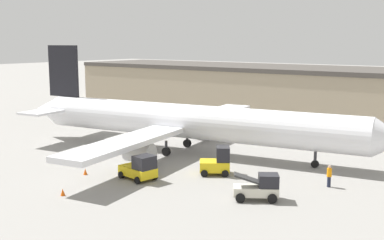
{
  "coord_description": "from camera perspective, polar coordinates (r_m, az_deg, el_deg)",
  "views": [
    {
      "loc": [
        29.77,
        -39.88,
        11.72
      ],
      "look_at": [
        0.0,
        0.0,
        3.56
      ],
      "focal_mm": 45.0,
      "sensor_mm": 36.0,
      "label": 1
    }
  ],
  "objects": [
    {
      "name": "safety_cone_far",
      "position": [
        44.0,
        -12.53,
        -5.99
      ],
      "size": [
        0.36,
        0.36,
        0.55
      ],
      "color": "#EF590F",
      "rests_on": "ground_plane"
    },
    {
      "name": "belt_loader_truck",
      "position": [
        36.54,
        7.97,
        -7.92
      ],
      "size": [
        3.6,
        3.14,
        2.02
      ],
      "rotation": [
        0.0,
        0.0,
        0.58
      ],
      "color": "beige",
      "rests_on": "ground_plane"
    },
    {
      "name": "terminal_building",
      "position": [
        83.24,
        13.81,
        3.53
      ],
      "size": [
        92.57,
        17.84,
        7.43
      ],
      "color": "gray",
      "rests_on": "ground_plane"
    },
    {
      "name": "pushback_tug",
      "position": [
        41.49,
        -6.18,
        -5.72
      ],
      "size": [
        3.54,
        2.52,
        2.21
      ],
      "rotation": [
        0.0,
        0.0,
        -0.16
      ],
      "color": "yellow",
      "rests_on": "ground_plane"
    },
    {
      "name": "airplane",
      "position": [
        50.93,
        -1.0,
        -0.17
      ],
      "size": [
        42.85,
        35.15,
        11.26
      ],
      "rotation": [
        0.0,
        0.0,
        0.17
      ],
      "color": "white",
      "rests_on": "ground_plane"
    },
    {
      "name": "ground_plane",
      "position": [
        51.13,
        0.0,
        -3.94
      ],
      "size": [
        400.0,
        400.0,
        0.0
      ],
      "primitive_type": "plane",
      "color": "gray"
    },
    {
      "name": "baggage_tug",
      "position": [
        42.97,
        3.03,
        -4.99
      ],
      "size": [
        3.21,
        3.12,
        2.52
      ],
      "rotation": [
        0.0,
        0.0,
        0.62
      ],
      "color": "yellow",
      "rests_on": "ground_plane"
    },
    {
      "name": "safety_cone_near",
      "position": [
        38.64,
        -15.08,
        -8.25
      ],
      "size": [
        0.36,
        0.36,
        0.55
      ],
      "color": "#EF590F",
      "rests_on": "ground_plane"
    },
    {
      "name": "ground_crew_worker",
      "position": [
        40.82,
        15.95,
        -6.33
      ],
      "size": [
        0.4,
        0.4,
        1.82
      ],
      "rotation": [
        0.0,
        0.0,
        5.87
      ],
      "color": "#1E2338",
      "rests_on": "ground_plane"
    }
  ]
}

